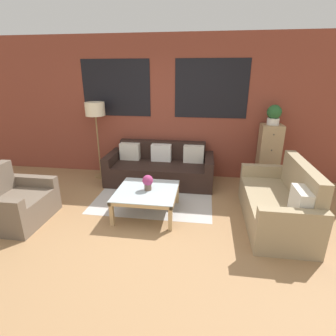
# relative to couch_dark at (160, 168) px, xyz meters

# --- Properties ---
(ground_plane) EXTENTS (16.00, 16.00, 0.00)m
(ground_plane) POSITION_rel_couch_dark_xyz_m (-0.01, -1.95, -0.28)
(ground_plane) COLOR #9E754C
(wall_back_brick) EXTENTS (8.40, 0.09, 2.80)m
(wall_back_brick) POSITION_rel_couch_dark_xyz_m (-0.01, 0.49, 1.12)
(wall_back_brick) COLOR brown
(wall_back_brick) RESTS_ON ground_plane
(rug) EXTENTS (2.03, 1.51, 0.00)m
(rug) POSITION_rel_couch_dark_xyz_m (0.02, -0.72, -0.28)
(rug) COLOR #BCB7B2
(rug) RESTS_ON ground_plane
(couch_dark) EXTENTS (2.09, 0.88, 0.78)m
(couch_dark) POSITION_rel_couch_dark_xyz_m (0.00, 0.00, 0.00)
(couch_dark) COLOR black
(couch_dark) RESTS_ON ground_plane
(settee_vintage) EXTENTS (0.80, 1.69, 0.92)m
(settee_vintage) POSITION_rel_couch_dark_xyz_m (1.97, -1.29, 0.02)
(settee_vintage) COLOR tan
(settee_vintage) RESTS_ON ground_plane
(armchair_corner) EXTENTS (0.80, 0.94, 0.84)m
(armchair_corner) POSITION_rel_couch_dark_xyz_m (-1.86, -1.78, -0.01)
(armchair_corner) COLOR #6B5B4C
(armchair_corner) RESTS_ON ground_plane
(coffee_table) EXTENTS (0.92, 0.92, 0.40)m
(coffee_table) POSITION_rel_couch_dark_xyz_m (0.02, -1.29, 0.06)
(coffee_table) COLOR silver
(coffee_table) RESTS_ON ground_plane
(floor_lamp) EXTENTS (0.38, 0.38, 1.55)m
(floor_lamp) POSITION_rel_couch_dark_xyz_m (-1.31, 0.12, 1.07)
(floor_lamp) COLOR olive
(floor_lamp) RESTS_ON ground_plane
(drawer_cabinet) EXTENTS (0.39, 0.39, 1.18)m
(drawer_cabinet) POSITION_rel_couch_dark_xyz_m (2.10, 0.22, 0.31)
(drawer_cabinet) COLOR tan
(drawer_cabinet) RESTS_ON ground_plane
(potted_plant) EXTENTS (0.26, 0.26, 0.36)m
(potted_plant) POSITION_rel_couch_dark_xyz_m (2.10, 0.22, 1.09)
(potted_plant) COLOR silver
(potted_plant) RESTS_ON drawer_cabinet
(flower_vase) EXTENTS (0.16, 0.16, 0.24)m
(flower_vase) POSITION_rel_couch_dark_xyz_m (0.03, -1.28, 0.25)
(flower_vase) COLOR brown
(flower_vase) RESTS_ON coffee_table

